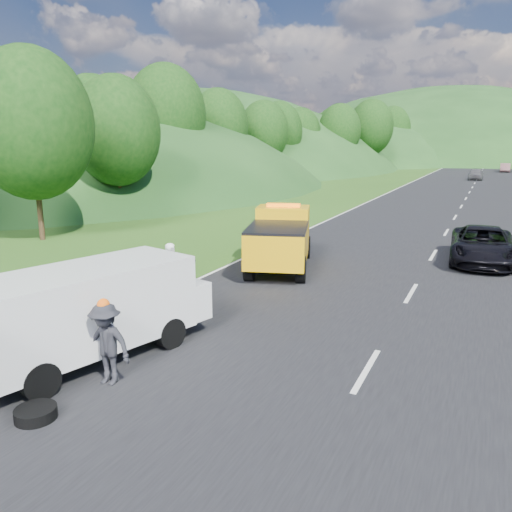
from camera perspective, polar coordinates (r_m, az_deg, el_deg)
The scene contains 14 objects.
ground at distance 13.43m, azimuth 1.85°, elevation -7.27°, with size 320.00×320.00×0.00m, color #38661E.
road_surface at distance 51.81m, azimuth 23.21°, elevation 6.69°, with size 14.00×200.00×0.02m, color black.
tree_line_left at distance 75.63m, azimuth 6.90°, elevation 9.23°, with size 14.00×140.00×14.00m, color #264C16, non-canonical shape.
hills_backdrop at distance 146.35m, azimuth 26.35°, elevation 9.70°, with size 201.00×288.60×44.00m, color #2D5B23, non-canonical shape.
tow_truck at distance 18.54m, azimuth 2.82°, elevation 2.01°, with size 3.47×5.75×2.33m.
white_van at distance 11.26m, azimuth -18.41°, elevation -5.68°, with size 3.89×6.22×2.06m.
woman at distance 15.63m, azimuth -9.44°, elevation -4.51°, with size 0.60×0.44×1.64m, color white.
child at distance 13.34m, azimuth -9.34°, elevation -7.58°, with size 0.49×0.38×1.02m, color #C4BE68.
worker at distance 10.48m, azimuth -16.45°, elevation -13.83°, with size 1.06×0.61×1.64m, color black.
suitcase at distance 16.69m, azimuth -11.68°, elevation -2.56°, with size 0.32×0.18×0.52m, color #5F5D47.
spare_tire at distance 9.69m, azimuth -23.80°, elevation -16.75°, with size 0.70×0.70×0.20m, color black.
passing_suv at distance 21.50m, azimuth 24.30°, elevation -0.72°, with size 2.31×5.02×1.39m, color black.
dist_car_a at distance 70.00m, azimuth 23.78°, elevation 7.96°, with size 1.67×4.15×1.42m, color #49484D.
dist_car_b at distance 90.50m, azimuth 26.54°, elevation 8.56°, with size 1.47×4.22×1.39m, color brown.
Camera 1 is at (5.01, -11.57, 4.61)m, focal length 35.00 mm.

